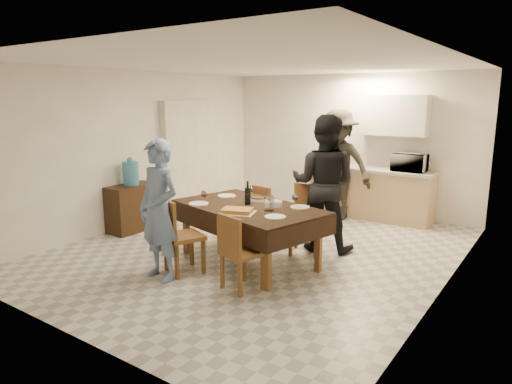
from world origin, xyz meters
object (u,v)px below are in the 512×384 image
(dining_table, at_px, (249,208))
(wine_bottle, at_px, (248,193))
(savoury_tart, at_px, (237,211))
(person_near, at_px, (159,210))
(person_far, at_px, (323,183))
(microwave, at_px, (410,162))
(water_pitcher, at_px, (269,203))
(console, at_px, (133,208))
(water_jug, at_px, (131,173))
(person_kitchen, at_px, (338,165))

(dining_table, xyz_separation_m, wine_bottle, (-0.05, 0.05, 0.19))
(savoury_tart, relative_size, person_near, 0.25)
(dining_table, distance_m, person_far, 1.21)
(dining_table, relative_size, person_near, 1.30)
(wine_bottle, distance_m, microwave, 3.35)
(water_pitcher, height_order, microwave, microwave)
(dining_table, height_order, water_pitcher, water_pitcher)
(dining_table, xyz_separation_m, water_pitcher, (0.35, -0.05, 0.13))
(water_pitcher, bearing_deg, console, 176.42)
(console, height_order, person_far, person_far)
(dining_table, height_order, water_jug, water_jug)
(person_near, xyz_separation_m, person_far, (1.10, 2.10, 0.12))
(console, bearing_deg, water_jug, -90.00)
(savoury_tart, relative_size, person_far, 0.22)
(person_far, xyz_separation_m, person_kitchen, (-0.56, 1.68, 0.01))
(dining_table, bearing_deg, person_far, 76.62)
(dining_table, height_order, person_near, person_near)
(water_jug, height_order, microwave, microwave)
(wine_bottle, bearing_deg, water_jug, 178.22)
(wine_bottle, distance_m, person_kitchen, 2.68)
(microwave, bearing_deg, water_jug, 40.67)
(water_jug, xyz_separation_m, person_kitchen, (2.43, 2.61, 0.03))
(water_pitcher, relative_size, person_near, 0.11)
(person_kitchen, bearing_deg, console, -132.93)
(person_near, bearing_deg, savoury_tart, 51.47)
(person_kitchen, bearing_deg, person_near, -98.14)
(person_kitchen, bearing_deg, wine_bottle, -90.88)
(water_jug, bearing_deg, console, 90.00)
(microwave, height_order, person_far, person_far)
(person_near, bearing_deg, wine_bottle, 71.16)
(dining_table, height_order, console, dining_table)
(person_near, bearing_deg, dining_table, 67.95)
(water_pitcher, height_order, savoury_tart, water_pitcher)
(water_jug, relative_size, microwave, 0.69)
(person_far, bearing_deg, person_near, 48.79)
(console, bearing_deg, savoury_tart, -11.25)
(person_far, bearing_deg, water_jug, 3.67)
(microwave, bearing_deg, dining_table, 70.55)
(water_jug, bearing_deg, person_kitchen, 47.07)
(water_jug, height_order, person_near, person_near)
(dining_table, relative_size, water_pitcher, 12.16)
(wine_bottle, relative_size, microwave, 0.57)
(wine_bottle, bearing_deg, person_kitchen, 89.12)
(console, relative_size, person_kitchen, 0.42)
(console, bearing_deg, wine_bottle, -1.78)
(water_jug, bearing_deg, person_near, -31.91)
(water_jug, xyz_separation_m, person_far, (2.99, 0.93, 0.01))
(dining_table, distance_m, savoury_tart, 0.40)
(microwave, bearing_deg, wine_bottle, 69.46)
(water_pitcher, bearing_deg, person_near, -131.99)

